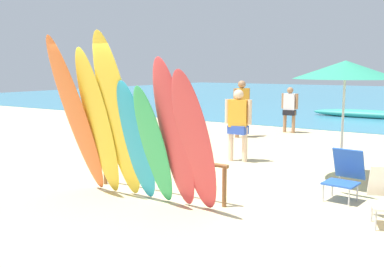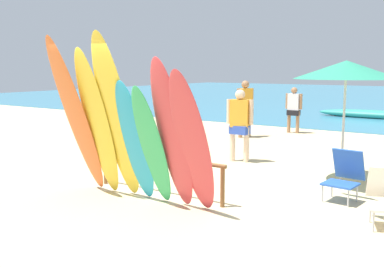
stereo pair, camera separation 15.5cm
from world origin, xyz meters
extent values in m
plane|color=#D3BC8C|center=(0.00, 14.00, 0.00)|extent=(60.00, 60.00, 0.00)
cylinder|color=brown|center=(-1.26, 0.00, 0.32)|extent=(0.07, 0.07, 0.64)
cylinder|color=brown|center=(1.26, 0.00, 0.32)|extent=(0.07, 0.07, 0.64)
cylinder|color=brown|center=(0.00, 0.00, 0.64)|extent=(2.64, 0.06, 0.06)
ellipsoid|color=orange|center=(-1.17, -0.73, 1.33)|extent=(0.64, 1.07, 2.66)
ellipsoid|color=yellow|center=(-0.76, -0.64, 1.23)|extent=(0.53, 0.80, 2.47)
ellipsoid|color=yellow|center=(-0.35, -0.62, 1.35)|extent=(0.61, 0.92, 2.71)
ellipsoid|color=#289EC6|center=(-0.04, -0.54, 0.99)|extent=(0.60, 0.73, 1.97)
ellipsoid|color=#38B266|center=(0.34, -0.58, 0.95)|extent=(0.50, 0.79, 1.90)
ellipsoid|color=#D13D42|center=(0.72, -0.57, 1.16)|extent=(0.59, 0.81, 2.31)
ellipsoid|color=#D13D42|center=(1.09, -0.58, 1.07)|extent=(0.63, 0.86, 2.14)
cylinder|color=#9E704C|center=(-2.33, 1.41, 0.39)|extent=(0.12, 0.12, 0.78)
cylinder|color=#9E704C|center=(-2.20, 1.71, 0.39)|extent=(0.12, 0.12, 0.78)
cube|color=silver|center=(-2.26, 1.56, 0.71)|extent=(0.42, 0.26, 0.19)
cube|color=#B23399|center=(-2.26, 1.56, 1.08)|extent=(0.35, 0.45, 0.61)
sphere|color=#9E704C|center=(-2.26, 1.56, 1.49)|extent=(0.22, 0.22, 0.22)
cylinder|color=#9E704C|center=(-2.36, 1.32, 1.11)|extent=(0.09, 0.09, 0.54)
cylinder|color=#9E704C|center=(-2.16, 1.79, 1.11)|extent=(0.09, 0.09, 0.54)
cylinder|color=beige|center=(-0.31, 3.14, 0.40)|extent=(0.12, 0.12, 0.80)
cylinder|color=beige|center=(0.01, 3.20, 0.40)|extent=(0.12, 0.12, 0.80)
cube|color=#2D4CB2|center=(-0.15, 3.17, 0.74)|extent=(0.43, 0.26, 0.19)
cube|color=orange|center=(-0.15, 3.17, 1.12)|extent=(0.45, 0.30, 0.63)
sphere|color=beige|center=(-0.15, 3.17, 1.54)|extent=(0.23, 0.23, 0.23)
cylinder|color=beige|center=(-0.41, 3.12, 1.15)|extent=(0.10, 0.10, 0.56)
cylinder|color=beige|center=(0.11, 3.23, 1.15)|extent=(0.10, 0.10, 0.56)
cylinder|color=#9E704C|center=(-1.70, 6.67, 0.42)|extent=(0.13, 0.13, 0.85)
cylinder|color=#9E704C|center=(-1.81, 6.34, 0.42)|extent=(0.13, 0.13, 0.85)
cube|color=black|center=(-1.75, 6.51, 0.78)|extent=(0.46, 0.28, 0.20)
cube|color=orange|center=(-1.75, 6.51, 1.18)|extent=(0.36, 0.49, 0.66)
sphere|color=#9E704C|center=(-1.75, 6.51, 1.63)|extent=(0.24, 0.24, 0.24)
cylinder|color=#9E704C|center=(-1.66, 6.77, 1.22)|extent=(0.10, 0.10, 0.59)
cylinder|color=#9E704C|center=(-1.85, 6.24, 1.22)|extent=(0.10, 0.10, 0.59)
cylinder|color=#9E704C|center=(-0.70, 8.22, 0.36)|extent=(0.11, 0.11, 0.73)
cylinder|color=#9E704C|center=(-1.00, 8.22, 0.36)|extent=(0.11, 0.11, 0.73)
cube|color=black|center=(-0.85, 8.22, 0.67)|extent=(0.39, 0.24, 0.18)
cube|color=silver|center=(-0.85, 8.22, 1.02)|extent=(0.38, 0.20, 0.57)
sphere|color=#9E704C|center=(-0.85, 8.22, 1.40)|extent=(0.21, 0.21, 0.21)
cylinder|color=#9E704C|center=(-0.61, 8.22, 1.05)|extent=(0.09, 0.09, 0.51)
cylinder|color=#9E704C|center=(-1.09, 8.23, 1.05)|extent=(0.09, 0.09, 0.51)
cylinder|color=#B7B7BC|center=(2.46, 1.12, 0.14)|extent=(0.02, 0.02, 0.28)
cylinder|color=#B7B7BC|center=(2.88, 1.08, 0.14)|extent=(0.02, 0.02, 0.28)
cylinder|color=#B7B7BC|center=(2.50, 1.50, 0.14)|extent=(0.02, 0.02, 0.28)
cylinder|color=#B7B7BC|center=(2.91, 1.46, 0.14)|extent=(0.02, 0.02, 0.28)
cube|color=blue|center=(2.69, 1.29, 0.30)|extent=(0.54, 0.50, 0.03)
cube|color=blue|center=(2.72, 1.62, 0.56)|extent=(0.52, 0.28, 0.52)
cylinder|color=#B7B7BC|center=(3.44, 0.18, 0.14)|extent=(0.02, 0.02, 0.28)
cylinder|color=#B7B7BC|center=(3.32, 0.54, 0.14)|extent=(0.02, 0.02, 0.28)
cylinder|color=silver|center=(2.36, 2.48, 1.09)|extent=(0.04, 0.04, 2.19)
cone|color=#2D9370|center=(2.36, 2.48, 2.11)|extent=(1.88, 1.88, 0.33)
ellipsoid|color=teal|center=(0.40, 14.18, 0.17)|extent=(4.71, 0.82, 0.38)
camera|label=1|loc=(4.51, -5.91, 2.14)|focal=41.94mm
camera|label=2|loc=(4.64, -5.82, 2.14)|focal=41.94mm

